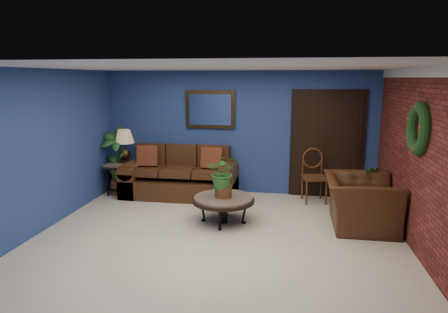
% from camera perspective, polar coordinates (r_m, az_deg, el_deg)
% --- Properties ---
extents(floor, '(5.50, 5.50, 0.00)m').
position_cam_1_polar(floor, '(6.10, -0.84, -11.55)').
color(floor, beige).
rests_on(floor, ground).
extents(wall_back, '(5.50, 0.04, 2.50)m').
position_cam_1_polar(wall_back, '(8.17, 2.23, 3.40)').
color(wall_back, navy).
rests_on(wall_back, ground).
extents(wall_left, '(0.04, 5.00, 2.50)m').
position_cam_1_polar(wall_left, '(6.77, -24.43, 0.78)').
color(wall_left, navy).
rests_on(wall_left, ground).
extents(wall_right_brick, '(0.04, 5.00, 2.50)m').
position_cam_1_polar(wall_right_brick, '(5.91, 26.39, -0.78)').
color(wall_right_brick, maroon).
rests_on(wall_right_brick, ground).
extents(ceiling, '(5.50, 5.00, 0.02)m').
position_cam_1_polar(ceiling, '(5.62, -0.91, 12.65)').
color(ceiling, white).
rests_on(ceiling, wall_back).
extents(crown_molding, '(0.03, 5.00, 0.14)m').
position_cam_1_polar(crown_molding, '(5.80, 27.12, 10.72)').
color(crown_molding, white).
rests_on(crown_molding, wall_right_brick).
extents(wall_mirror, '(1.02, 0.06, 0.77)m').
position_cam_1_polar(wall_mirror, '(8.18, -1.99, 6.72)').
color(wall_mirror, '#472F15').
rests_on(wall_mirror, wall_back).
extents(closet_door, '(1.44, 0.06, 2.18)m').
position_cam_1_polar(closet_door, '(8.14, 14.50, 1.60)').
color(closet_door, black).
rests_on(closet_door, wall_back).
extents(wreath, '(0.16, 0.72, 0.72)m').
position_cam_1_polar(wreath, '(5.87, 26.07, 3.63)').
color(wreath, black).
rests_on(wreath, wall_right_brick).
extents(sofa, '(2.26, 0.98, 1.02)m').
position_cam_1_polar(sofa, '(8.17, -6.15, -3.21)').
color(sofa, '#442913').
rests_on(sofa, ground).
extents(coffee_table, '(1.02, 1.02, 0.44)m').
position_cam_1_polar(coffee_table, '(6.58, -0.09, -6.27)').
color(coffee_table, '#57534C').
rests_on(coffee_table, ground).
extents(end_table, '(0.71, 0.71, 0.65)m').
position_cam_1_polar(end_table, '(8.47, -13.84, -1.78)').
color(end_table, '#57534C').
rests_on(end_table, ground).
extents(table_lamp, '(0.39, 0.39, 0.65)m').
position_cam_1_polar(table_lamp, '(8.37, -14.02, 2.03)').
color(table_lamp, '#472F15').
rests_on(table_lamp, end_table).
extents(side_chair, '(0.51, 0.51, 1.02)m').
position_cam_1_polar(side_chair, '(7.88, 12.69, -2.13)').
color(side_chair, '#583019').
rests_on(side_chair, ground).
extents(armchair, '(1.09, 1.25, 0.81)m').
position_cam_1_polar(armchair, '(6.76, 18.83, -6.22)').
color(armchair, '#442913').
rests_on(armchair, ground).
extents(coffee_plant, '(0.56, 0.50, 0.71)m').
position_cam_1_polar(coffee_plant, '(6.46, -0.10, -2.49)').
color(coffee_plant, brown).
rests_on(coffee_plant, coffee_table).
extents(floor_plant, '(0.43, 0.35, 0.89)m').
position_cam_1_polar(floor_plant, '(7.33, 19.67, -4.41)').
color(floor_plant, brown).
rests_on(floor_plant, ground).
extents(tall_plant, '(0.63, 0.46, 1.38)m').
position_cam_1_polar(tall_plant, '(8.40, -15.12, -0.29)').
color(tall_plant, brown).
rests_on(tall_plant, ground).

